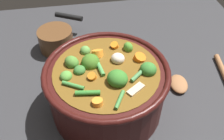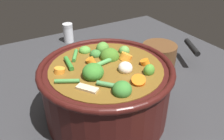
% 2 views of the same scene
% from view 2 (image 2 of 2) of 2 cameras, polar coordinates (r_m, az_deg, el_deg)
% --- Properties ---
extents(ground_plane, '(1.10, 1.10, 0.00)m').
position_cam_2_polar(ground_plane, '(0.59, -1.28, -10.56)').
color(ground_plane, '#2D2D30').
extents(cooking_pot, '(0.30, 0.30, 0.16)m').
position_cam_2_polar(cooking_pot, '(0.54, -1.37, -4.78)').
color(cooking_pot, '#38110F').
rests_on(cooking_pot, ground_plane).
extents(salt_shaker, '(0.04, 0.04, 0.07)m').
position_cam_2_polar(salt_shaker, '(0.95, -10.58, 8.86)').
color(salt_shaker, silver).
rests_on(salt_shaker, ground_plane).
extents(small_saucepan, '(0.15, 0.18, 0.07)m').
position_cam_2_polar(small_saucepan, '(0.79, 11.58, 3.75)').
color(small_saucepan, brown).
rests_on(small_saucepan, ground_plane).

